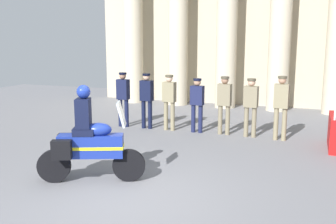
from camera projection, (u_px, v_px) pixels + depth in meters
name	position (u px, v px, depth m)	size (l,w,h in m)	color
ground_plane	(119.00, 200.00, 6.75)	(28.00, 28.00, 0.00)	slate
colonnade_backdrop	(230.00, 9.00, 15.80)	(11.90, 1.67, 7.73)	#B6AB91
officer_in_row_0	(123.00, 95.00, 12.31)	(0.40, 0.25, 1.73)	#141938
officer_in_row_1	(147.00, 96.00, 12.05)	(0.40, 0.25, 1.72)	black
officer_in_row_2	(169.00, 98.00, 11.80)	(0.40, 0.25, 1.70)	#847A5B
officer_in_row_3	(197.00, 101.00, 11.52)	(0.40, 0.25, 1.62)	#191E42
officer_in_row_4	(224.00, 101.00, 11.26)	(0.40, 0.25, 1.70)	#7A7056
officer_in_row_5	(251.00, 103.00, 10.97)	(0.40, 0.25, 1.67)	#7A7056
officer_in_row_6	(281.00, 103.00, 10.59)	(0.40, 0.25, 1.77)	#847A5B
motorcycle_with_rider	(87.00, 142.00, 7.49)	(1.98, 1.03, 1.90)	black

